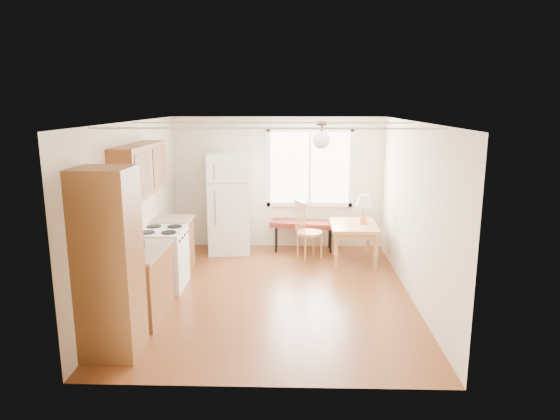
{
  "coord_description": "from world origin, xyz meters",
  "views": [
    {
      "loc": [
        0.3,
        -6.95,
        2.76
      ],
      "look_at": [
        0.09,
        0.49,
        1.15
      ],
      "focal_mm": 32.0,
      "sensor_mm": 36.0,
      "label": 1
    }
  ],
  "objects_px": {
    "bench": "(303,225)",
    "chair": "(305,226)",
    "dining_table": "(353,230)",
    "refrigerator": "(228,203)"
  },
  "relations": [
    {
      "from": "refrigerator",
      "to": "bench",
      "type": "height_order",
      "value": "refrigerator"
    },
    {
      "from": "bench",
      "to": "refrigerator",
      "type": "bearing_deg",
      "value": -167.09
    },
    {
      "from": "refrigerator",
      "to": "dining_table",
      "type": "relative_size",
      "value": 1.71
    },
    {
      "from": "refrigerator",
      "to": "chair",
      "type": "relative_size",
      "value": 1.74
    },
    {
      "from": "dining_table",
      "to": "chair",
      "type": "bearing_deg",
      "value": 177.94
    },
    {
      "from": "bench",
      "to": "chair",
      "type": "xyz_separation_m",
      "value": [
        0.02,
        -0.57,
        0.11
      ]
    },
    {
      "from": "chair",
      "to": "bench",
      "type": "bearing_deg",
      "value": 67.16
    },
    {
      "from": "refrigerator",
      "to": "bench",
      "type": "relative_size",
      "value": 1.44
    },
    {
      "from": "refrigerator",
      "to": "dining_table",
      "type": "xyz_separation_m",
      "value": [
        2.27,
        -0.52,
        -0.35
      ]
    },
    {
      "from": "bench",
      "to": "chair",
      "type": "relative_size",
      "value": 1.2
    }
  ]
}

